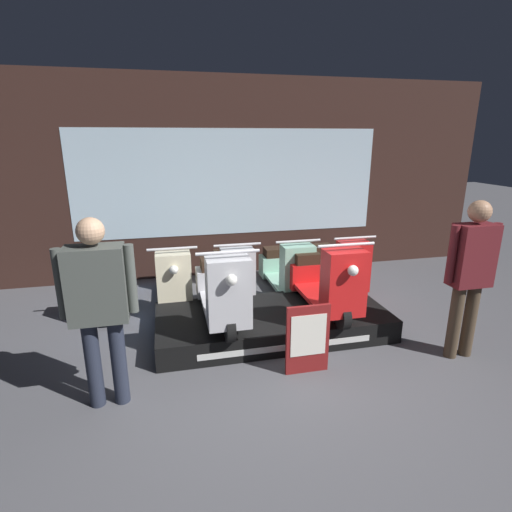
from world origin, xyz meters
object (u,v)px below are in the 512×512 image
scooter_display_right (324,281)px  scooter_backrow_4 (337,266)px  scooter_display_left (222,290)px  person_left_browsing (98,298)px  scooter_backrow_2 (232,274)px  price_sign_board (308,339)px  scooter_backrow_0 (112,283)px  person_right_browsing (471,269)px  scooter_backrow_3 (286,270)px  scooter_backrow_1 (174,279)px

scooter_display_right → scooter_backrow_4: scooter_display_right is taller
scooter_display_left → person_left_browsing: bearing=-141.9°
scooter_backrow_2 → price_sign_board: size_ratio=2.19×
scooter_backrow_0 → scooter_display_left: bearing=-43.5°
scooter_display_right → person_right_browsing: person_right_browsing is taller
scooter_display_left → person_right_browsing: (2.42, -0.89, 0.35)m
scooter_backrow_3 → person_right_browsing: bearing=-59.3°
scooter_display_left → scooter_backrow_2: scooter_display_left is taller
scooter_display_right → scooter_backrow_3: size_ratio=1.00×
scooter_backrow_3 → person_left_browsing: size_ratio=0.94×
scooter_backrow_1 → scooter_backrow_3: same height
scooter_backrow_0 → scooter_backrow_1: bearing=0.0°
scooter_display_left → scooter_backrow_0: scooter_display_left is taller
scooter_display_left → scooter_backrow_4: bearing=32.5°
scooter_backrow_3 → person_left_browsing: 3.19m
scooter_display_left → scooter_backrow_4: 2.35m
scooter_display_left → scooter_backrow_0: 1.84m
scooter_backrow_0 → price_sign_board: 2.92m
scooter_backrow_2 → scooter_backrow_3: bearing=0.0°
scooter_backrow_4 → price_sign_board: (-1.24, -2.08, 0.00)m
person_right_browsing → price_sign_board: bearing=177.8°
price_sign_board → scooter_backrow_2: bearing=100.9°
scooter_display_left → scooter_display_right: (1.22, 0.00, 0.00)m
scooter_backrow_2 → scooter_backrow_3: (0.82, 0.00, 0.00)m
person_right_browsing → scooter_display_left: bearing=159.8°
price_sign_board → scooter_backrow_4: bearing=59.1°
scooter_backrow_0 → scooter_backrow_2: bearing=0.0°
scooter_backrow_3 → price_sign_board: 2.12m
person_right_browsing → price_sign_board: person_right_browsing is taller
scooter_backrow_2 → scooter_backrow_1: bearing=180.0°
scooter_backrow_0 → person_left_browsing: size_ratio=0.94×
scooter_display_left → scooter_backrow_4: (1.97, 1.25, -0.27)m
scooter_display_left → scooter_display_right: same height
scooter_backrow_3 → person_right_browsing: 2.57m
scooter_display_right → scooter_backrow_0: (-2.55, 1.25, -0.27)m
scooter_backrow_1 → scooter_backrow_2: size_ratio=1.00×
person_left_browsing → scooter_backrow_2: bearing=55.8°
person_right_browsing → scooter_backrow_0: bearing=150.2°
scooter_backrow_1 → person_right_browsing: 3.67m
scooter_display_left → person_left_browsing: 1.49m
scooter_backrow_0 → person_left_browsing: person_left_browsing is taller
scooter_backrow_0 → scooter_backrow_3: size_ratio=1.00×
scooter_display_left → scooter_backrow_1: scooter_display_left is taller
scooter_display_left → scooter_backrow_3: (1.14, 1.25, -0.27)m
person_left_browsing → price_sign_board: bearing=2.0°
scooter_backrow_0 → scooter_backrow_1: (0.82, 0.00, 0.00)m
person_left_browsing → price_sign_board: person_left_browsing is taller
scooter_backrow_1 → scooter_backrow_2: 0.82m
scooter_backrow_3 → person_left_browsing: person_left_browsing is taller
scooter_backrow_2 → scooter_backrow_4: size_ratio=1.00×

